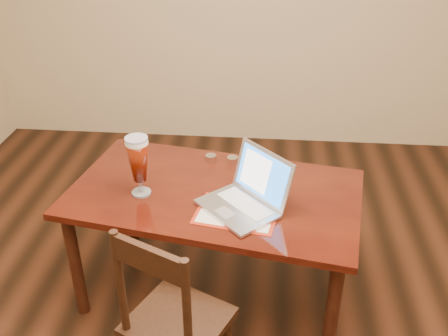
{
  "coord_description": "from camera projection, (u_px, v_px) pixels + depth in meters",
  "views": [
    {
      "loc": [
        0.08,
        -1.56,
        2.04
      ],
      "look_at": [
        -0.1,
        0.5,
        0.84
      ],
      "focal_mm": 40.0,
      "sensor_mm": 36.0,
      "label": 1
    }
  ],
  "objects": [
    {
      "name": "dining_chair",
      "position": [
        173.0,
        321.0,
        2.1
      ],
      "size": [
        0.51,
        0.5,
        0.92
      ],
      "rotation": [
        0.0,
        0.0,
        -0.44
      ],
      "color": "black",
      "rests_on": "ground"
    },
    {
      "name": "dining_table",
      "position": [
        212.0,
        202.0,
        2.54
      ],
      "size": [
        1.57,
        1.05,
        0.99
      ],
      "rotation": [
        0.0,
        0.0,
        -0.18
      ],
      "color": "#431209",
      "rests_on": "ground"
    }
  ]
}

